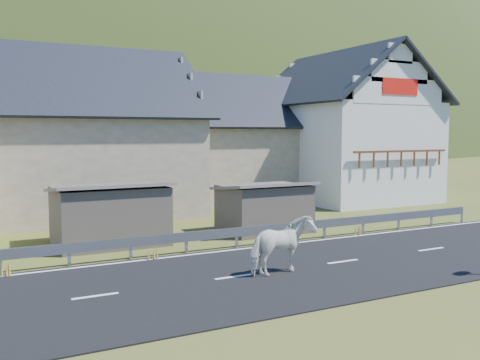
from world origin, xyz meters
TOP-DOWN VIEW (x-y plane):
  - ground at (0.00, 0.00)m, footprint 160.00×160.00m
  - road at (0.00, 0.00)m, footprint 60.00×7.00m
  - lane_markings at (0.00, 0.00)m, footprint 60.00×6.60m
  - guardrail at (-0.00, 3.68)m, footprint 28.10×0.09m
  - shed_left at (-2.00, 6.50)m, footprint 4.30×3.30m
  - shed_right at (4.50, 6.00)m, footprint 3.80×2.90m
  - house_stone_a at (-1.00, 15.00)m, footprint 10.80×9.80m
  - house_stone_b at (9.00, 17.00)m, footprint 9.80×8.80m
  - house_white at (15.00, 14.00)m, footprint 8.80×10.80m
  - mountain at (5.00, 180.00)m, footprint 440.00×280.00m
  - horse at (1.43, -0.36)m, footprint 1.21×2.16m

SIDE VIEW (x-z plane):
  - mountain at x=5.00m, z-range -150.00..110.00m
  - ground at x=0.00m, z-range 0.00..0.00m
  - road at x=0.00m, z-range 0.00..0.04m
  - lane_markings at x=0.00m, z-range 0.04..0.05m
  - guardrail at x=0.00m, z-range 0.19..0.94m
  - horse at x=1.43m, z-range 0.04..1.77m
  - shed_right at x=4.50m, z-range -0.10..2.10m
  - shed_left at x=-2.00m, z-range -0.10..2.30m
  - house_stone_b at x=9.00m, z-range 0.19..8.29m
  - house_stone_a at x=-1.00m, z-range 0.18..9.08m
  - house_white at x=15.00m, z-range 0.21..9.91m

